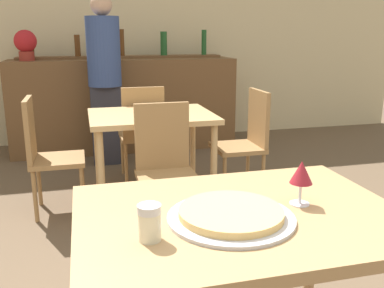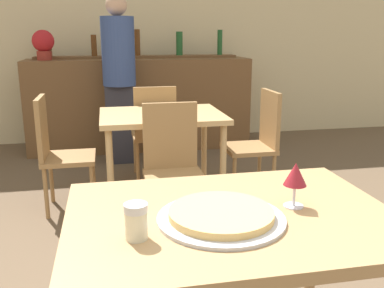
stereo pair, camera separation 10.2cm
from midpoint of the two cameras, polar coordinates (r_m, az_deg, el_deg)
name	(u,v)px [view 2 (the right image)]	position (r m, az deg, el deg)	size (l,w,h in m)	color
wall_back	(135,30)	(5.64, -7.10, 14.84)	(8.00, 0.05, 2.80)	beige
dining_table_near	(231,236)	(1.51, 7.21, -12.13)	(1.10, 0.79, 0.78)	#A87F51
dining_table_far	(162,125)	(3.42, -3.19, 2.60)	(0.97, 0.77, 0.75)	tan
bar_counter	(140,104)	(5.20, -6.36, 5.32)	(2.60, 0.56, 1.07)	brown
bar_back_shelf	(140,53)	(5.28, -6.43, 11.92)	(2.39, 0.24, 0.34)	brown
chair_far_side_front	(173,162)	(2.94, -1.61, -2.38)	(0.40, 0.40, 0.90)	olive
chair_far_side_back	(154,128)	(3.99, -4.30, 2.14)	(0.40, 0.40, 0.90)	olive
chair_far_side_left	(57,147)	(3.44, -16.75, -0.45)	(0.40, 0.40, 0.90)	olive
chair_far_side_right	(258,138)	(3.66, 9.61, 0.85)	(0.40, 0.40, 0.90)	olive
pizza_tray	(221,216)	(1.40, 6.02, -9.50)	(0.42, 0.42, 0.04)	#B7B7BC
cheese_shaker	(136,221)	(1.27, -5.13, -10.24)	(0.07, 0.07, 0.11)	beige
person_standing	(119,74)	(4.56, -9.04, 9.16)	(0.34, 0.34, 1.74)	#2D2D38
wine_glass	(295,175)	(1.52, 15.51, -4.08)	(0.08, 0.08, 0.16)	silver
potted_plant	(43,43)	(5.10, -18.67, 12.61)	(0.24, 0.24, 0.33)	maroon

